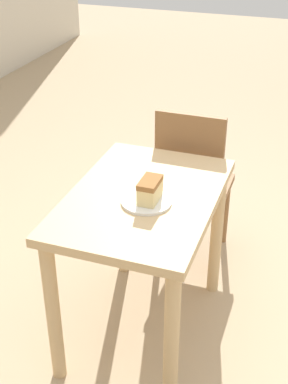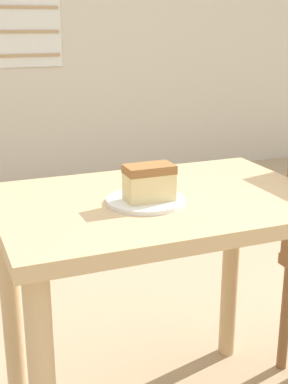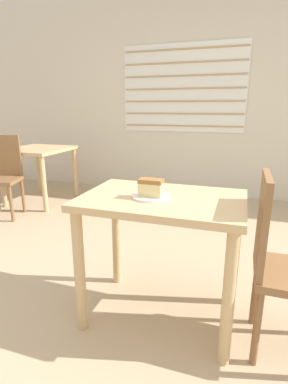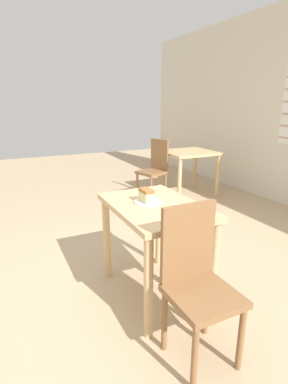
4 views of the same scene
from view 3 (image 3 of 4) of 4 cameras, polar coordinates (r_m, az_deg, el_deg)
name	(u,v)px [view 3 (image 3 of 4)]	position (r m, az deg, el deg)	size (l,w,h in m)	color
ground_plane	(168,347)	(1.79, 4.63, -27.33)	(14.00, 14.00, 0.00)	tan
wall_back	(225,93)	(4.32, 15.14, 17.66)	(10.00, 0.10, 2.80)	beige
dining_table_near	(162,221)	(1.68, 3.42, -5.52)	(0.88, 0.60, 0.75)	tan
dining_table_far	(39,158)	(4.17, -19.35, 6.21)	(0.72, 0.82, 0.72)	tan
chair_near_window	(281,262)	(1.65, 24.60, -11.98)	(0.37, 0.37, 0.92)	brown
chair_far_corner	(4,174)	(3.78, -25.19, 3.17)	(0.46, 0.46, 0.92)	brown
plate	(151,196)	(1.62, 1.29, -0.85)	(0.21, 0.21, 0.01)	white
cake_slice	(151,188)	(1.59, 1.31, 0.85)	(0.13, 0.07, 0.09)	#E5CC89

